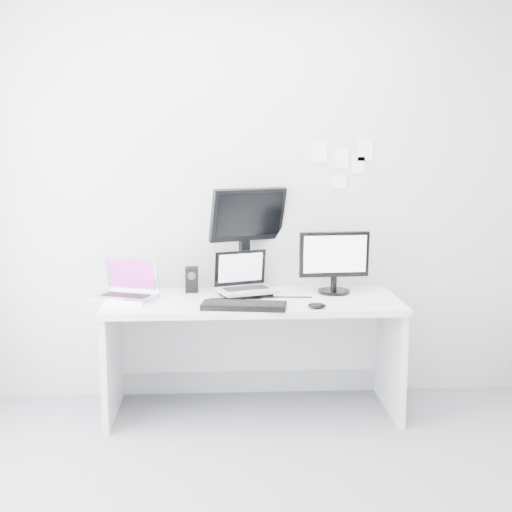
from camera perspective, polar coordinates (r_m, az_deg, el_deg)
The scene contains 14 objects.
back_wall at distance 4.53m, azimuth -0.51°, elevation 5.12°, with size 3.60×3.60×0.00m, color silver.
desk at distance 4.37m, azimuth -0.28°, elevation -8.20°, with size 1.80×0.70×0.73m, color white.
macbook at distance 4.31m, azimuth -10.74°, elevation -1.80°, with size 0.35×0.26×0.26m, color silver.
speaker at distance 4.48m, azimuth -5.28°, elevation -1.93°, with size 0.08×0.08×0.16m, color black.
dell_laptop at distance 4.33m, azimuth -0.77°, elevation -1.47°, with size 0.34×0.26×0.28m, color #9DA0A4.
rear_monitor at distance 4.47m, azimuth -0.78°, elevation 1.49°, with size 0.50×0.18×0.69m, color black.
samsung_monitor at distance 4.43m, azimuth 6.44°, elevation -0.45°, with size 0.45×0.20×0.41m, color black.
keyboard at distance 4.03m, azimuth -0.99°, elevation -4.09°, with size 0.49×0.17×0.03m, color black.
mouse at distance 4.04m, azimuth 5.02°, elevation -4.07°, with size 0.11×0.07×0.04m, color black.
wall_note_0 at distance 4.56m, azimuth 5.21°, elevation 8.50°, with size 0.10×0.00×0.14m, color white.
wall_note_1 at distance 4.58m, azimuth 7.07°, elevation 7.97°, with size 0.09×0.00×0.13m, color white.
wall_note_2 at distance 4.61m, azimuth 8.94°, elevation 8.56°, with size 0.10×0.00×0.14m, color white.
wall_note_3 at distance 4.59m, azimuth 6.78°, elevation 5.98°, with size 0.11×0.00×0.08m, color white.
wall_note_4 at distance 4.61m, azimuth 8.39°, elevation 7.36°, with size 0.09×0.00×0.11m, color white.
Camera 1 is at (-0.21, -2.92, 1.68)m, focal length 48.84 mm.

